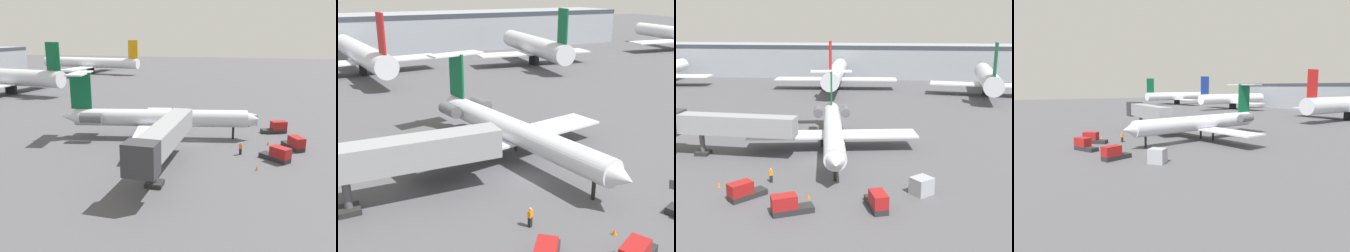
% 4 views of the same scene
% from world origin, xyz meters
% --- Properties ---
extents(ground_plane, '(400.00, 400.00, 0.10)m').
position_xyz_m(ground_plane, '(0.00, 0.00, -0.05)').
color(ground_plane, '#4C4C51').
extents(regional_jet, '(24.38, 30.39, 10.01)m').
position_xyz_m(regional_jet, '(0.59, 5.81, 3.26)').
color(regional_jet, silver).
rests_on(regional_jet, ground_plane).
extents(jet_bridge, '(18.64, 3.71, 6.05)m').
position_xyz_m(jet_bridge, '(-13.88, 0.96, 4.37)').
color(jet_bridge, gray).
rests_on(jet_bridge, ground_plane).
extents(ground_crew_marshaller, '(0.47, 0.41, 1.69)m').
position_xyz_m(ground_crew_marshaller, '(-4.51, -7.49, 0.86)').
color(ground_crew_marshaller, black).
rests_on(ground_crew_marshaller, ground_plane).
extents(baggage_tug_lead, '(2.63, 4.24, 1.90)m').
position_xyz_m(baggage_tug_lead, '(7.77, -12.90, 0.84)').
color(baggage_tug_lead, '#262628').
rests_on(baggage_tug_lead, ground_plane).
extents(baggage_tug_trailing, '(4.21, 2.99, 1.90)m').
position_xyz_m(baggage_tug_trailing, '(-0.61, -14.81, 0.84)').
color(baggage_tug_trailing, '#262628').
rests_on(baggage_tug_trailing, ground_plane).
extents(baggage_tug_spare, '(3.65, 3.96, 1.90)m').
position_xyz_m(baggage_tug_spare, '(-5.98, -12.16, 0.84)').
color(baggage_tug_spare, '#262628').
rests_on(baggage_tug_spare, ground_plane).
extents(cargo_container_uld, '(2.73, 2.71, 1.86)m').
position_xyz_m(cargo_container_uld, '(12.26, -8.68, 0.93)').
color(cargo_container_uld, '#999EA8').
rests_on(cargo_container_uld, ground_plane).
extents(traffic_cone_near, '(0.36, 0.36, 0.55)m').
position_xyz_m(traffic_cone_near, '(0.62, -11.32, 0.28)').
color(traffic_cone_near, orange).
rests_on(traffic_cone_near, ground_plane).
extents(traffic_cone_far, '(0.36, 0.36, 0.55)m').
position_xyz_m(traffic_cone_far, '(-9.83, -9.57, 0.28)').
color(traffic_cone_far, orange).
rests_on(traffic_cone_far, ground_plane).
extents(terminal_building, '(157.31, 19.11, 10.78)m').
position_xyz_m(terminal_building, '(0.00, 89.90, 5.40)').
color(terminal_building, '#8C939E').
rests_on(terminal_building, ground_plane).
extents(parked_airliner_centre, '(33.32, 39.46, 13.76)m').
position_xyz_m(parked_airliner_centre, '(-6.74, 59.83, 4.48)').
color(parked_airliner_centre, silver).
rests_on(parked_airliner_centre, ground_plane).
extents(parked_airliner_east_mid, '(28.16, 33.17, 13.77)m').
position_xyz_m(parked_airliner_east_mid, '(32.09, 53.98, 4.48)').
color(parked_airliner_east_mid, silver).
rests_on(parked_airliner_east_mid, ground_plane).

